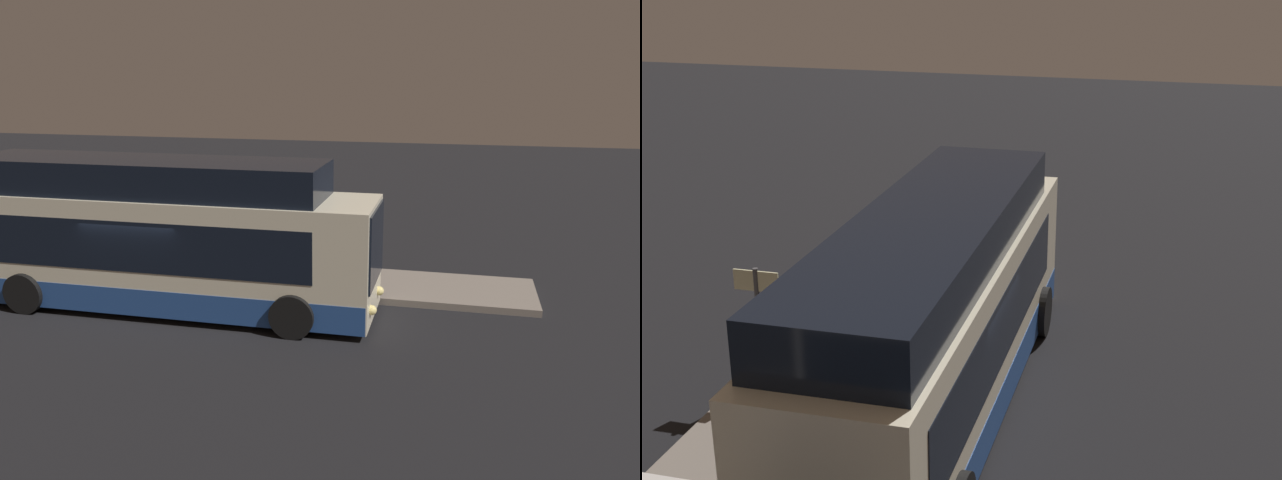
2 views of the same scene
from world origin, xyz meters
TOP-DOWN VIEW (x-y plane):
  - ground at (0.00, 0.00)m, footprint 80.00×80.00m
  - platform at (0.00, 2.89)m, footprint 20.00×2.57m
  - bus_lead at (0.27, 0.27)m, footprint 11.16×2.76m
  - passenger_boarding at (4.33, 2.84)m, footprint 0.58×0.44m
  - passenger_waiting at (0.97, 3.05)m, footprint 0.65×0.63m
  - passenger_with_bags at (3.55, 2.20)m, footprint 0.40×0.40m
  - suitcase at (1.55, 2.82)m, footprint 0.42×0.20m
  - sign_post at (0.45, 3.79)m, footprint 0.10×0.89m

SIDE VIEW (x-z plane):
  - ground at x=0.00m, z-range 0.00..0.00m
  - platform at x=0.00m, z-range 0.00..0.19m
  - suitcase at x=1.55m, z-range 0.07..0.95m
  - passenger_boarding at x=4.33m, z-range 0.28..2.04m
  - passenger_waiting at x=0.97m, z-range 0.26..2.08m
  - passenger_with_bags at x=3.55m, z-range 0.29..2.11m
  - sign_post at x=0.45m, z-range 0.53..2.77m
  - bus_lead at x=0.27m, z-range -0.19..3.74m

